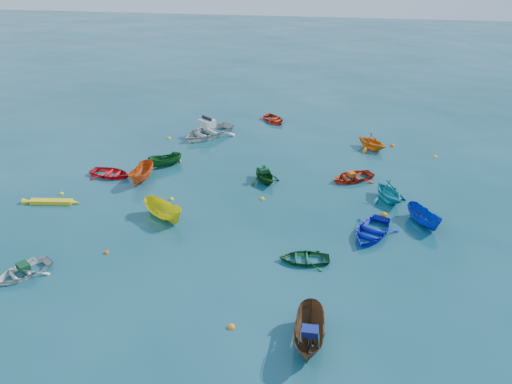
# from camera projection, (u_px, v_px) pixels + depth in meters

# --- Properties ---
(ground) EXTENTS (160.00, 160.00, 0.00)m
(ground) POSITION_uv_depth(u_px,v_px,m) (243.00, 239.00, 28.54)
(ground) COLOR #093E44
(ground) RESTS_ON ground
(dinghy_white_near) EXTENTS (3.37, 3.54, 0.60)m
(dinghy_white_near) POSITION_uv_depth(u_px,v_px,m) (23.00, 275.00, 25.62)
(dinghy_white_near) COLOR silver
(dinghy_white_near) RESTS_ON ground
(sampan_brown_mid) EXTENTS (1.37, 3.52, 1.35)m
(sampan_brown_mid) POSITION_uv_depth(u_px,v_px,m) (309.00, 344.00, 21.38)
(sampan_brown_mid) COLOR brown
(sampan_brown_mid) RESTS_ON ground
(dinghy_blue_se) EXTENTS (3.77, 4.31, 0.74)m
(dinghy_blue_se) POSITION_uv_depth(u_px,v_px,m) (371.00, 235.00, 28.90)
(dinghy_blue_se) COLOR #0F1CC6
(dinghy_blue_se) RESTS_ON ground
(sampan_yellow_mid) EXTENTS (3.38, 2.81, 1.25)m
(sampan_yellow_mid) POSITION_uv_depth(u_px,v_px,m) (165.00, 218.00, 30.53)
(sampan_yellow_mid) COLOR yellow
(sampan_yellow_mid) RESTS_ON ground
(dinghy_green_e) EXTENTS (2.86, 2.17, 0.56)m
(dinghy_green_e) POSITION_uv_depth(u_px,v_px,m) (304.00, 261.00, 26.66)
(dinghy_green_e) COLOR #135328
(dinghy_green_e) RESTS_ON ground
(dinghy_cyan_se) EXTENTS (3.44, 3.62, 1.49)m
(dinghy_cyan_se) POSITION_uv_depth(u_px,v_px,m) (387.00, 200.00, 32.57)
(dinghy_cyan_se) COLOR teal
(dinghy_cyan_se) RESTS_ON ground
(dinghy_red_nw) EXTENTS (3.38, 2.68, 0.63)m
(dinghy_red_nw) POSITION_uv_depth(u_px,v_px,m) (111.00, 176.00, 35.72)
(dinghy_red_nw) COLOR red
(dinghy_red_nw) RESTS_ON ground
(sampan_orange_n) EXTENTS (1.33, 3.16, 1.20)m
(sampan_orange_n) POSITION_uv_depth(u_px,v_px,m) (143.00, 180.00, 35.09)
(sampan_orange_n) COLOR #CF4E13
(sampan_orange_n) RESTS_ON ground
(dinghy_green_n) EXTENTS (3.22, 3.32, 1.33)m
(dinghy_green_n) POSITION_uv_depth(u_px,v_px,m) (264.00, 182.00, 34.94)
(dinghy_green_n) COLOR #104413
(dinghy_green_n) RESTS_ON ground
(dinghy_red_ne) EXTENTS (3.84, 3.53, 0.65)m
(dinghy_red_ne) POSITION_uv_depth(u_px,v_px,m) (352.00, 180.00, 35.20)
(dinghy_red_ne) COLOR red
(dinghy_red_ne) RESTS_ON ground
(sampan_blue_far) EXTENTS (2.30, 2.98, 1.09)m
(sampan_blue_far) POSITION_uv_depth(u_px,v_px,m) (423.00, 224.00, 29.96)
(sampan_blue_far) COLOR #0D30A6
(sampan_blue_far) RESTS_ON ground
(dinghy_red_far) EXTENTS (3.34, 3.50, 0.59)m
(dinghy_red_far) POSITION_uv_depth(u_px,v_px,m) (274.00, 121.00, 45.73)
(dinghy_red_far) COLOR red
(dinghy_red_far) RESTS_ON ground
(dinghy_orange_far) EXTENTS (3.61, 3.59, 1.44)m
(dinghy_orange_far) POSITION_uv_depth(u_px,v_px,m) (371.00, 149.00, 40.08)
(dinghy_orange_far) COLOR orange
(dinghy_orange_far) RESTS_ON ground
(sampan_green_far) EXTENTS (2.69, 2.23, 1.00)m
(sampan_green_far) POSITION_uv_depth(u_px,v_px,m) (166.00, 166.00, 37.24)
(sampan_green_far) COLOR #14561D
(sampan_green_far) RESTS_ON ground
(kayak_yellow) EXTENTS (3.45, 0.89, 0.33)m
(kayak_yellow) POSITION_uv_depth(u_px,v_px,m) (52.00, 203.00, 32.19)
(kayak_yellow) COLOR yellow
(kayak_yellow) RESTS_ON ground
(motorboat_white) EXTENTS (5.66, 5.94, 1.60)m
(motorboat_white) POSITION_uv_depth(u_px,v_px,m) (208.00, 136.00, 42.57)
(motorboat_white) COLOR silver
(motorboat_white) RESTS_ON ground
(tarp_green_a) EXTENTS (0.85, 0.81, 0.33)m
(tarp_green_a) POSITION_uv_depth(u_px,v_px,m) (23.00, 266.00, 25.46)
(tarp_green_a) COLOR #0F3E21
(tarp_green_a) RESTS_ON dinghy_white_near
(tarp_blue_a) EXTENTS (0.70, 0.53, 0.34)m
(tarp_blue_a) POSITION_uv_depth(u_px,v_px,m) (310.00, 331.00, 20.85)
(tarp_blue_a) COLOR navy
(tarp_blue_a) RESTS_ON sampan_brown_mid
(tarp_green_b) EXTENTS (0.78, 0.74, 0.30)m
(tarp_green_b) POSITION_uv_depth(u_px,v_px,m) (264.00, 170.00, 34.63)
(tarp_green_b) COLOR #114422
(tarp_green_b) RESTS_ON dinghy_green_n
(tarp_orange_b) EXTENTS (0.66, 0.71, 0.27)m
(tarp_orange_b) POSITION_uv_depth(u_px,v_px,m) (351.00, 174.00, 34.95)
(tarp_orange_b) COLOR #CC5814
(tarp_orange_b) RESTS_ON dinghy_red_ne
(buoy_or_a) EXTENTS (0.29, 0.29, 0.29)m
(buoy_or_a) POSITION_uv_depth(u_px,v_px,m) (107.00, 253.00, 27.30)
(buoy_or_a) COLOR #E1550C
(buoy_or_a) RESTS_ON ground
(buoy_ye_a) EXTENTS (0.30, 0.30, 0.30)m
(buoy_ye_a) POSITION_uv_depth(u_px,v_px,m) (172.00, 199.00, 32.65)
(buoy_ye_a) COLOR yellow
(buoy_ye_a) RESTS_ON ground
(buoy_or_b) EXTENTS (0.35, 0.35, 0.35)m
(buoy_or_b) POSITION_uv_depth(u_px,v_px,m) (231.00, 327.00, 22.25)
(buoy_or_b) COLOR orange
(buoy_or_b) RESTS_ON ground
(buoy_ye_b) EXTENTS (0.29, 0.29, 0.29)m
(buoy_ye_b) POSITION_uv_depth(u_px,v_px,m) (62.00, 194.00, 33.31)
(buoy_ye_b) COLOR yellow
(buoy_ye_b) RESTS_ON ground
(buoy_or_c) EXTENTS (0.33, 0.33, 0.33)m
(buoy_or_c) POSITION_uv_depth(u_px,v_px,m) (179.00, 161.00, 37.93)
(buoy_or_c) COLOR orange
(buoy_or_c) RESTS_ON ground
(buoy_ye_c) EXTENTS (0.31, 0.31, 0.31)m
(buoy_ye_c) POSITION_uv_depth(u_px,v_px,m) (262.00, 199.00, 32.69)
(buoy_ye_c) COLOR yellow
(buoy_ye_c) RESTS_ON ground
(buoy_or_d) EXTENTS (0.39, 0.39, 0.39)m
(buoy_or_d) POSITION_uv_depth(u_px,v_px,m) (384.00, 215.00, 30.89)
(buoy_or_d) COLOR orange
(buoy_or_d) RESTS_ON ground
(buoy_ye_d) EXTENTS (0.34, 0.34, 0.34)m
(buoy_ye_d) POSITION_uv_depth(u_px,v_px,m) (169.00, 139.00, 41.96)
(buoy_ye_d) COLOR yellow
(buoy_ye_d) RESTS_ON ground
(buoy_or_e) EXTENTS (0.37, 0.37, 0.37)m
(buoy_or_e) POSITION_uv_depth(u_px,v_px,m) (392.00, 146.00, 40.55)
(buoy_or_e) COLOR #ED5B0C
(buoy_or_e) RESTS_ON ground
(buoy_ye_e) EXTENTS (0.31, 0.31, 0.31)m
(buoy_ye_e) POSITION_uv_depth(u_px,v_px,m) (435.00, 157.00, 38.64)
(buoy_ye_e) COLOR yellow
(buoy_ye_e) RESTS_ON ground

